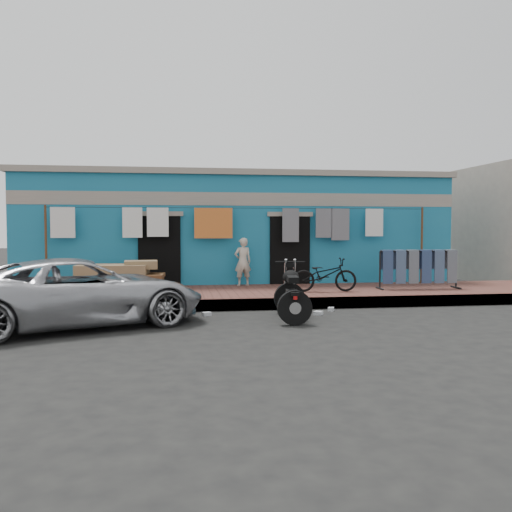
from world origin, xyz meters
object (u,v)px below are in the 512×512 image
Objects in this scene: seated_person at (243,262)px; bicycle at (325,271)px; jeans_rack at (418,269)px; charpoy at (122,277)px; motorcycle at (292,291)px; car at (80,291)px.

seated_person reaches higher than bicycle.
charpoy is at bearing 176.11° from jeans_rack.
bicycle is at bearing 68.05° from motorcycle.
motorcycle is (3.95, 0.23, -0.09)m from car.
car is at bearing -97.59° from charpoy.
jeans_rack is at bearing -93.81° from car.
seated_person is at bearing 105.02° from motorcycle.
seated_person is 3.91m from motorcycle.
car is 3.27m from charpoy.
car reaches higher than charpoy.
motorcycle is 0.82× the size of charpoy.
jeans_rack reaches higher than motorcycle.
jeans_rack is (7.30, -0.50, 0.15)m from charpoy.
charpoy is (-4.81, 0.75, -0.14)m from bicycle.
motorcycle reaches higher than charpoy.
bicycle is (5.24, 2.49, 0.10)m from car.
jeans_rack is at bearing 41.38° from motorcycle.
motorcycle is at bearing 154.28° from bicycle.
bicycle is 0.71× the size of charpoy.
car reaches higher than motorcycle.
seated_person is at bearing 15.92° from charpoy.
motorcycle is (0.48, -3.87, -0.33)m from seated_person.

